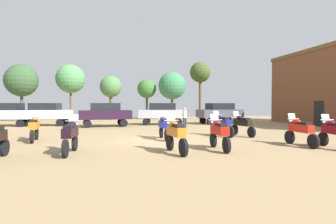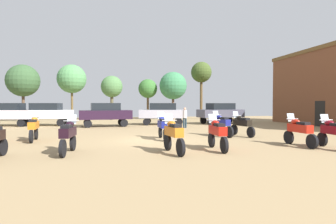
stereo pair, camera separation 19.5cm
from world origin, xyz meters
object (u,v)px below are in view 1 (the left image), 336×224
(motorcycle_2, at_px, (176,134))
(motorcycle_12, at_px, (300,130))
(tree_2, at_px, (71,79))
(motorcycle_1, at_px, (34,127))
(motorcycle_8, at_px, (222,124))
(motorcycle_6, at_px, (219,133))
(car_5, at_px, (162,112))
(tree_6, at_px, (172,86))
(motorcycle_13, at_px, (164,126))
(tree_1, at_px, (200,73))
(tree_7, at_px, (147,89))
(tree_3, at_px, (111,87))
(car_2, at_px, (7,113))
(motorcycle_7, at_px, (334,132))
(car_1, at_px, (105,113))
(tree_5, at_px, (21,81))
(person_1, at_px, (185,116))
(motorcycle_10, at_px, (70,135))
(motorcycle_5, at_px, (242,124))
(car_3, at_px, (220,112))
(car_4, at_px, (45,112))

(motorcycle_2, distance_m, motorcycle_12, 6.04)
(motorcycle_2, height_order, tree_2, tree_2)
(motorcycle_1, relative_size, motorcycle_8, 0.96)
(motorcycle_6, xyz_separation_m, car_5, (0.04, 14.15, 0.44))
(tree_6, bearing_deg, motorcycle_13, -103.20)
(tree_1, xyz_separation_m, tree_7, (-6.89, 0.19, -2.11))
(motorcycle_1, xyz_separation_m, tree_6, (11.00, 17.98, 3.42))
(tree_3, height_order, tree_6, tree_6)
(motorcycle_6, xyz_separation_m, car_2, (-13.42, 15.05, 0.44))
(motorcycle_6, height_order, motorcycle_13, motorcycle_6)
(motorcycle_6, height_order, motorcycle_8, motorcycle_8)
(motorcycle_7, height_order, car_2, car_2)
(motorcycle_1, bearing_deg, car_5, 43.09)
(motorcycle_8, xyz_separation_m, car_1, (-7.06, 8.41, 0.43))
(motorcycle_13, bearing_deg, tree_1, 65.65)
(motorcycle_13, distance_m, tree_5, 22.07)
(motorcycle_1, xyz_separation_m, motorcycle_8, (10.32, 0.26, 0.01))
(tree_2, height_order, tree_7, tree_2)
(motorcycle_6, xyz_separation_m, tree_1, (6.56, 23.29, 5.17))
(motorcycle_2, bearing_deg, car_1, 94.55)
(motorcycle_1, xyz_separation_m, motorcycle_13, (6.67, -0.48, -0.00))
(tree_3, bearing_deg, tree_2, 178.57)
(person_1, bearing_deg, motorcycle_12, 101.07)
(motorcycle_6, distance_m, motorcycle_10, 5.97)
(motorcycle_10, height_order, tree_5, tree_5)
(motorcycle_5, bearing_deg, motorcycle_10, -167.20)
(car_3, bearing_deg, car_4, 77.78)
(motorcycle_7, distance_m, motorcycle_8, 6.00)
(motorcycle_8, distance_m, tree_7, 19.28)
(motorcycle_1, relative_size, tree_2, 0.32)
(motorcycle_8, distance_m, tree_5, 23.79)
(motorcycle_12, height_order, tree_5, tree_5)
(tree_7, bearing_deg, tree_3, -174.50)
(tree_2, distance_m, tree_3, 4.71)
(motorcycle_2, height_order, tree_3, tree_3)
(car_3, bearing_deg, motorcycle_5, 156.09)
(motorcycle_12, xyz_separation_m, tree_3, (-8.79, 22.74, 3.24))
(car_1, height_order, tree_7, tree_7)
(motorcycle_1, relative_size, motorcycle_10, 0.97)
(motorcycle_12, bearing_deg, car_4, 132.27)
(car_1, bearing_deg, motorcycle_10, 168.37)
(car_1, xyz_separation_m, tree_5, (-9.13, 8.63, 3.28))
(motorcycle_1, xyz_separation_m, car_4, (-1.93, 10.70, 0.44))
(motorcycle_5, height_order, car_4, car_4)
(tree_1, bearing_deg, tree_2, -179.56)
(motorcycle_10, distance_m, tree_5, 23.23)
(motorcycle_1, xyz_separation_m, tree_2, (-1.01, 18.86, 4.13))
(motorcycle_12, distance_m, car_4, 20.54)
(motorcycle_8, height_order, person_1, person_1)
(motorcycle_2, distance_m, tree_3, 23.84)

